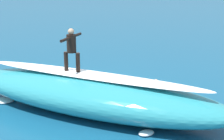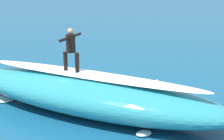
{
  "view_description": "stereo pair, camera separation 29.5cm",
  "coord_description": "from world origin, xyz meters",
  "px_view_note": "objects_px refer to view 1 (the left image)",
  "views": [
    {
      "loc": [
        -2.89,
        12.76,
        4.72
      ],
      "look_at": [
        -1.09,
        0.39,
        1.07
      ],
      "focal_mm": 56.29,
      "sensor_mm": 36.0,
      "label": 1
    },
    {
      "loc": [
        -3.19,
        12.71,
        4.72
      ],
      "look_at": [
        -1.09,
        0.39,
        1.07
      ],
      "focal_mm": 56.29,
      "sensor_mm": 36.0,
      "label": 2
    }
  ],
  "objects_px": {
    "surfer_riding": "(71,47)",
    "surfer_paddling": "(142,83)",
    "surfboard_paddling": "(145,86)",
    "surfboard_riding": "(72,72)"
  },
  "relations": [
    {
      "from": "surfboard_riding",
      "to": "surfboard_paddling",
      "type": "xyz_separation_m",
      "value": [
        -2.32,
        -2.69,
        -1.29
      ]
    },
    {
      "from": "surfboard_riding",
      "to": "surfboard_paddling",
      "type": "height_order",
      "value": "surfboard_riding"
    },
    {
      "from": "surfboard_paddling",
      "to": "surfer_paddling",
      "type": "bearing_deg",
      "value": -180.0
    },
    {
      "from": "surfer_riding",
      "to": "surfboard_paddling",
      "type": "bearing_deg",
      "value": -118.49
    },
    {
      "from": "surfboard_riding",
      "to": "surfer_paddling",
      "type": "distance_m",
      "value": 3.65
    },
    {
      "from": "surfer_riding",
      "to": "surfer_paddling",
      "type": "xyz_separation_m",
      "value": [
        -2.2,
        -2.68,
        -2.03
      ]
    },
    {
      "from": "surfboard_paddling",
      "to": "surfer_paddling",
      "type": "distance_m",
      "value": 0.19
    },
    {
      "from": "surfer_riding",
      "to": "surfboard_paddling",
      "type": "height_order",
      "value": "surfer_riding"
    },
    {
      "from": "surfer_riding",
      "to": "surfer_paddling",
      "type": "bearing_deg",
      "value": -117.14
    },
    {
      "from": "surfer_riding",
      "to": "surfboard_paddling",
      "type": "relative_size",
      "value": 0.66
    }
  ]
}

